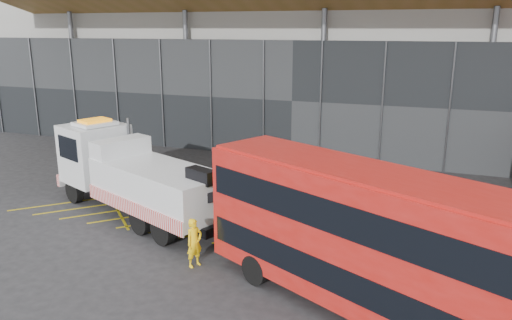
% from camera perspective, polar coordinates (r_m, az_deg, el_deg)
% --- Properties ---
extents(ground_plane, '(120.00, 120.00, 0.00)m').
position_cam_1_polar(ground_plane, '(25.53, -7.54, -5.43)').
color(ground_plane, '#262629').
extents(road_markings, '(26.36, 7.16, 0.01)m').
position_cam_1_polar(road_markings, '(23.79, 2.85, -6.84)').
color(road_markings, gold).
rests_on(road_markings, ground_plane).
extents(construction_building, '(55.00, 23.97, 18.00)m').
position_cam_1_polar(construction_building, '(40.62, 7.02, 15.03)').
color(construction_building, gray).
rests_on(construction_building, ground_plane).
extents(recovery_truck, '(12.13, 6.95, 4.36)m').
position_cam_1_polar(recovery_truck, '(24.62, -13.93, -1.58)').
color(recovery_truck, black).
rests_on(recovery_truck, ground_plane).
extents(bus_towed, '(11.58, 7.59, 4.74)m').
position_cam_1_polar(bus_towed, '(15.80, 12.45, -8.53)').
color(bus_towed, '#AD140F').
rests_on(bus_towed, ground_plane).
extents(worker, '(0.70, 0.82, 1.90)m').
position_cam_1_polar(worker, '(19.23, -7.06, -9.37)').
color(worker, yellow).
rests_on(worker, ground_plane).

